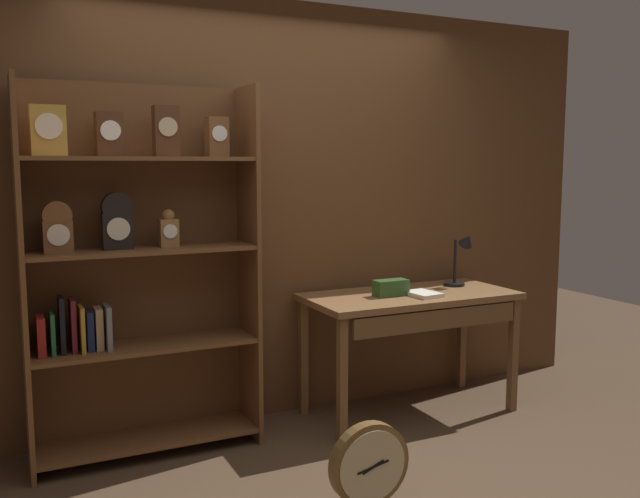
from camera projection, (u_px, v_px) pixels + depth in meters
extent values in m
cube|color=brown|center=(273.00, 213.00, 4.28)|extent=(4.80, 0.05, 2.60)
cube|color=brown|center=(22.00, 281.00, 3.42)|extent=(0.02, 0.35, 2.04)
cube|color=brown|center=(249.00, 265.00, 3.94)|extent=(0.03, 0.35, 2.04)
cube|color=brown|center=(137.00, 268.00, 3.84)|extent=(1.23, 0.01, 2.04)
cube|color=brown|center=(149.00, 438.00, 3.80)|extent=(1.18, 0.34, 0.02)
cube|color=brown|center=(146.00, 346.00, 3.73)|extent=(1.18, 0.34, 0.02)
cube|color=brown|center=(143.00, 250.00, 3.67)|extent=(1.18, 0.34, 0.02)
cube|color=brown|center=(140.00, 159.00, 3.61)|extent=(1.18, 0.34, 0.02)
cube|color=#B28C38|center=(48.00, 131.00, 3.40)|extent=(0.17, 0.11, 0.25)
cylinder|color=silver|center=(49.00, 126.00, 3.34)|extent=(0.13, 0.01, 0.13)
cube|color=brown|center=(58.00, 237.00, 3.46)|extent=(0.14, 0.09, 0.17)
cylinder|color=brown|center=(57.00, 215.00, 3.45)|extent=(0.14, 0.09, 0.14)
cylinder|color=silver|center=(58.00, 235.00, 3.42)|extent=(0.11, 0.01, 0.11)
cube|color=#472816|center=(109.00, 134.00, 3.55)|extent=(0.13, 0.11, 0.23)
cylinder|color=white|center=(111.00, 130.00, 3.49)|extent=(0.10, 0.01, 0.10)
cube|color=black|center=(117.00, 231.00, 3.60)|extent=(0.16, 0.07, 0.19)
cylinder|color=black|center=(117.00, 207.00, 3.59)|extent=(0.16, 0.07, 0.16)
cylinder|color=silver|center=(119.00, 229.00, 3.57)|extent=(0.12, 0.01, 0.12)
cube|color=#472816|center=(166.00, 131.00, 3.64)|extent=(0.13, 0.09, 0.27)
cylinder|color=#C6B78C|center=(168.00, 127.00, 3.59)|extent=(0.10, 0.01, 0.10)
cube|color=olive|center=(169.00, 233.00, 3.72)|extent=(0.10, 0.08, 0.15)
sphere|color=olive|center=(168.00, 215.00, 3.71)|extent=(0.07, 0.07, 0.07)
cylinder|color=white|center=(170.00, 231.00, 3.68)|extent=(0.08, 0.01, 0.08)
cube|color=brown|center=(217.00, 137.00, 3.77)|extent=(0.11, 0.11, 0.22)
cylinder|color=white|center=(220.00, 133.00, 3.72)|extent=(0.09, 0.01, 0.09)
cube|color=maroon|center=(41.00, 336.00, 3.50)|extent=(0.04, 0.16, 0.21)
cube|color=#236638|center=(52.00, 333.00, 3.53)|extent=(0.02, 0.15, 0.22)
cube|color=black|center=(62.00, 325.00, 3.54)|extent=(0.02, 0.14, 0.30)
cube|color=maroon|center=(73.00, 325.00, 3.57)|extent=(0.02, 0.15, 0.28)
cube|color=#B78C2D|center=(82.00, 329.00, 3.57)|extent=(0.02, 0.16, 0.24)
cube|color=#19234C|center=(89.00, 330.00, 3.61)|extent=(0.03, 0.14, 0.21)
cube|color=tan|center=(98.00, 328.00, 3.62)|extent=(0.04, 0.13, 0.22)
cube|color=slate|center=(107.00, 327.00, 3.62)|extent=(0.03, 0.17, 0.24)
cube|color=brown|center=(410.00, 296.00, 4.34)|extent=(1.35, 0.64, 0.04)
cube|color=brown|center=(342.00, 381.00, 3.88)|extent=(0.05, 0.05, 0.75)
cube|color=brown|center=(513.00, 355.00, 4.42)|extent=(0.05, 0.05, 0.75)
cube|color=brown|center=(303.00, 357.00, 4.36)|extent=(0.05, 0.05, 0.75)
cube|color=brown|center=(462.00, 336.00, 4.90)|extent=(0.05, 0.05, 0.75)
cube|color=brown|center=(437.00, 320.00, 4.08)|extent=(1.15, 0.03, 0.12)
cylinder|color=black|center=(454.00, 284.00, 4.61)|extent=(0.14, 0.14, 0.02)
cylinder|color=black|center=(455.00, 261.00, 4.59)|extent=(0.02, 0.02, 0.29)
cone|color=black|center=(467.00, 240.00, 4.55)|extent=(0.12, 0.14, 0.12)
cube|color=#2D5123|center=(391.00, 288.00, 4.24)|extent=(0.22, 0.10, 0.10)
cube|color=silver|center=(423.00, 294.00, 4.24)|extent=(0.18, 0.23, 0.02)
cylinder|color=brown|center=(369.00, 464.00, 3.12)|extent=(0.39, 0.06, 0.39)
cylinder|color=#C6B78C|center=(373.00, 467.00, 3.09)|extent=(0.34, 0.01, 0.34)
cube|color=black|center=(373.00, 467.00, 3.09)|extent=(0.11, 0.01, 0.05)
cube|color=black|center=(373.00, 467.00, 3.09)|extent=(0.16, 0.01, 0.04)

